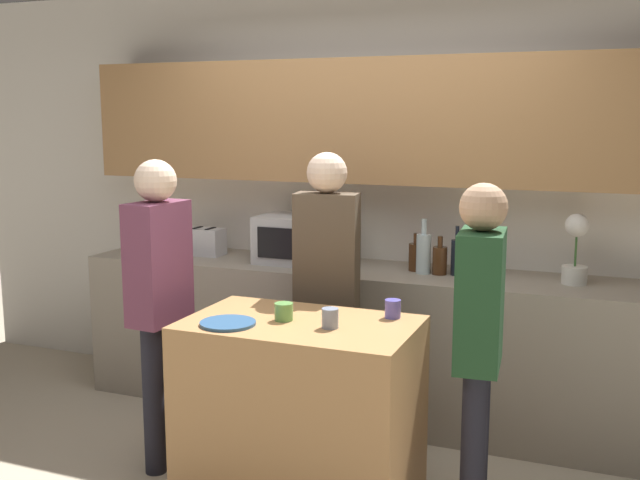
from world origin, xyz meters
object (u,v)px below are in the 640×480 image
object	(u,v)px
toaster	(204,242)
bottle_2	(440,260)
bottle_3	(457,256)
person_center	(159,289)
bottle_4	(474,259)
potted_plant	(576,249)
bottle_0	(416,256)
plate_on_island	(228,323)
cup_1	(330,318)
person_right	(327,276)
microwave	(300,239)
bottle_1	(424,253)
cup_0	(284,312)
cup_2	(393,309)
person_left	(479,330)

from	to	relation	value
toaster	bottle_2	xyz separation A→B (m)	(1.61, -0.03, -0.00)
bottle_3	person_center	size ratio (longest dim) A/B	0.18
toaster	bottle_4	distance (m)	1.79
potted_plant	person_center	xyz separation A→B (m)	(-1.98, -1.11, -0.15)
potted_plant	bottle_4	xyz separation A→B (m)	(-0.57, 0.08, -0.11)
potted_plant	bottle_0	world-z (taller)	potted_plant
plate_on_island	cup_1	world-z (taller)	cup_1
person_right	person_center	bearing A→B (deg)	27.01
plate_on_island	person_center	xyz separation A→B (m)	(-0.53, 0.24, 0.06)
toaster	potted_plant	bearing A→B (deg)	0.00
microwave	bottle_1	distance (m)	0.81
cup_0	toaster	bearing A→B (deg)	133.51
bottle_1	cup_2	size ratio (longest dim) A/B	3.68
cup_2	person_center	xyz separation A→B (m)	(-1.21, -0.16, 0.03)
bottle_1	person_right	distance (m)	0.68
plate_on_island	person_left	xyz separation A→B (m)	(1.11, 0.25, 0.02)
person_right	bottle_1	bearing A→B (deg)	-135.15
bottle_0	toaster	bearing A→B (deg)	-179.19
cup_2	microwave	bearing A→B (deg)	133.05
person_center	person_right	world-z (taller)	person_right
person_right	cup_2	bearing A→B (deg)	133.12
cup_2	person_left	size ratio (longest dim) A/B	0.06
potted_plant	cup_1	world-z (taller)	potted_plant
toaster	bottle_4	world-z (taller)	bottle_4
cup_0	plate_on_island	bearing A→B (deg)	-141.50
bottle_0	bottle_1	distance (m)	0.09
toaster	bottle_0	size ratio (longest dim) A/B	1.13
bottle_2	bottle_3	distance (m)	0.10
microwave	bottle_2	world-z (taller)	microwave
potted_plant	cup_1	bearing A→B (deg)	-128.73
plate_on_island	cup_2	distance (m)	0.79
cup_1	microwave	bearing A→B (deg)	118.83
bottle_0	person_left	bearing A→B (deg)	-62.79
bottle_1	cup_0	world-z (taller)	bottle_1
toaster	bottle_2	distance (m)	1.61
cup_2	toaster	bearing A→B (deg)	149.06
bottle_3	toaster	bearing A→B (deg)	179.55
cup_1	person_right	xyz separation A→B (m)	(-0.26, 0.64, 0.04)
plate_on_island	cup_0	size ratio (longest dim) A/B	2.94
bottle_0	bottle_1	world-z (taller)	bottle_1
plate_on_island	cup_1	distance (m)	0.48
bottle_4	person_left	bearing A→B (deg)	-78.58
bottle_3	person_left	world-z (taller)	person_left
bottle_0	person_left	size ratio (longest dim) A/B	0.15
toaster	cup_1	size ratio (longest dim) A/B	2.84
toaster	microwave	bearing A→B (deg)	-0.13
toaster	bottle_3	distance (m)	1.71
bottle_2	cup_1	world-z (taller)	bottle_2
cup_2	person_left	distance (m)	0.46
person_left	person_center	distance (m)	1.65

